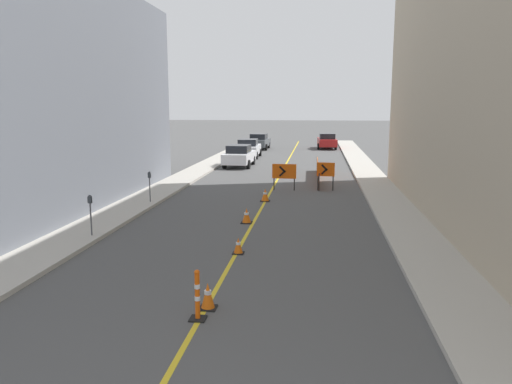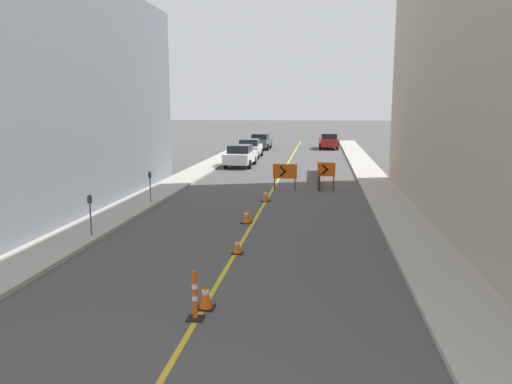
# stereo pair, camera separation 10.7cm
# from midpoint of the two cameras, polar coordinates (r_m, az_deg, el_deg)

# --- Properties ---
(lane_stripe) EXTENTS (0.12, 60.84, 0.01)m
(lane_stripe) POSITION_cam_midpoint_polar(r_m,az_deg,el_deg) (32.77, 2.76, 2.13)
(lane_stripe) COLOR gold
(lane_stripe) RESTS_ON ground_plane
(sidewalk_left) EXTENTS (1.90, 60.84, 0.13)m
(sidewalk_left) POSITION_cam_midpoint_polar(r_m,az_deg,el_deg) (33.66, -6.88, 2.38)
(sidewalk_left) COLOR #ADA89E
(sidewalk_left) RESTS_ON ground_plane
(sidewalk_right) EXTENTS (1.90, 60.84, 0.13)m
(sidewalk_right) POSITION_cam_midpoint_polar(r_m,az_deg,el_deg) (32.83, 12.64, 2.03)
(sidewalk_right) COLOR #ADA89E
(sidewalk_right) RESTS_ON ground_plane
(traffic_cone_second) EXTENTS (0.38, 0.38, 0.59)m
(traffic_cone_second) POSITION_cam_midpoint_polar(r_m,az_deg,el_deg) (11.20, -5.80, -11.74)
(traffic_cone_second) COLOR black
(traffic_cone_second) RESTS_ON ground_plane
(traffic_cone_third) EXTENTS (0.34, 0.34, 0.49)m
(traffic_cone_third) POSITION_cam_midpoint_polar(r_m,az_deg,el_deg) (15.09, -2.25, -6.16)
(traffic_cone_third) COLOR black
(traffic_cone_third) RESTS_ON ground_plane
(traffic_cone_fourth) EXTENTS (0.42, 0.42, 0.57)m
(traffic_cone_fourth) POSITION_cam_midpoint_polar(r_m,az_deg,el_deg) (18.92, -1.25, -2.73)
(traffic_cone_fourth) COLOR black
(traffic_cone_fourth) RESTS_ON ground_plane
(traffic_cone_fifth) EXTENTS (0.44, 0.44, 0.59)m
(traffic_cone_fifth) POSITION_cam_midpoint_polar(r_m,az_deg,el_deg) (23.20, 0.92, -0.35)
(traffic_cone_fifth) COLOR black
(traffic_cone_fifth) RESTS_ON ground_plane
(delineator_post_front) EXTENTS (0.34, 0.34, 1.08)m
(delineator_post_front) POSITION_cam_midpoint_polar(r_m,az_deg,el_deg) (10.63, -7.00, -11.98)
(delineator_post_front) COLOR black
(delineator_post_front) RESTS_ON ground_plane
(arrow_barricade_primary) EXTENTS (1.26, 0.10, 1.39)m
(arrow_barricade_primary) POSITION_cam_midpoint_polar(r_m,az_deg,el_deg) (26.12, 3.12, 2.28)
(arrow_barricade_primary) COLOR #EF560C
(arrow_barricade_primary) RESTS_ON ground_plane
(arrow_barricade_secondary) EXTENTS (0.92, 0.14, 1.48)m
(arrow_barricade_secondary) POSITION_cam_midpoint_polar(r_m,az_deg,el_deg) (26.25, 7.85, 2.41)
(arrow_barricade_secondary) COLOR #EF560C
(arrow_barricade_secondary) RESTS_ON ground_plane
(safety_mesh_fence) EXTENTS (0.18, 8.50, 0.95)m
(safety_mesh_fence) POSITION_cam_midpoint_polar(r_m,az_deg,el_deg) (30.20, 6.99, 2.31)
(safety_mesh_fence) COLOR #EF560C
(safety_mesh_fence) RESTS_ON ground_plane
(parked_car_curb_near) EXTENTS (1.95, 4.35, 1.59)m
(parked_car_curb_near) POSITION_cam_midpoint_polar(r_m,az_deg,el_deg) (36.43, -2.02, 4.17)
(parked_car_curb_near) COLOR silver
(parked_car_curb_near) RESTS_ON ground_plane
(parked_car_curb_mid) EXTENTS (1.94, 4.34, 1.59)m
(parked_car_curb_mid) POSITION_cam_midpoint_polar(r_m,az_deg,el_deg) (42.77, -0.96, 5.02)
(parked_car_curb_mid) COLOR silver
(parked_car_curb_mid) RESTS_ON ground_plane
(parked_car_curb_far) EXTENTS (2.00, 4.38, 1.59)m
(parked_car_curb_far) POSITION_cam_midpoint_polar(r_m,az_deg,el_deg) (50.99, 0.29, 5.80)
(parked_car_curb_far) COLOR #474C51
(parked_car_curb_far) RESTS_ON ground_plane
(parked_car_opposite_side) EXTENTS (2.02, 4.39, 1.59)m
(parked_car_opposite_side) POSITION_cam_midpoint_polar(r_m,az_deg,el_deg) (52.07, 8.05, 5.79)
(parked_car_opposite_side) COLOR maroon
(parked_car_opposite_side) RESTS_ON ground_plane
(parking_meter_near_curb) EXTENTS (0.12, 0.11, 1.37)m
(parking_meter_near_curb) POSITION_cam_midpoint_polar(r_m,az_deg,el_deg) (17.37, -18.58, -1.62)
(parking_meter_near_curb) COLOR #4C4C51
(parking_meter_near_curb) RESTS_ON sidewalk_left
(parking_meter_far_curb) EXTENTS (0.12, 0.11, 1.37)m
(parking_meter_far_curb) POSITION_cam_midpoint_polar(r_m,az_deg,el_deg) (22.75, -12.21, 1.29)
(parking_meter_far_curb) COLOR #4C4C51
(parking_meter_far_curb) RESTS_ON sidewalk_left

